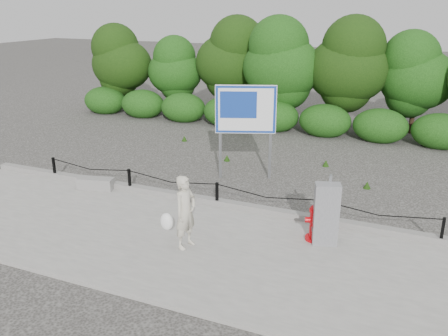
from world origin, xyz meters
TOP-DOWN VIEW (x-y plane):
  - ground at (0.00, 0.00)m, footprint 90.00×90.00m
  - sidewalk at (0.00, -2.00)m, footprint 14.00×4.00m
  - curb at (0.00, 0.05)m, footprint 14.00×0.22m
  - chain_barrier at (0.00, 0.00)m, footprint 10.06×0.06m
  - treeline at (0.94, 8.94)m, footprint 20.31×3.49m
  - fire_hydrant at (2.58, -0.82)m, footprint 0.50×0.50m
  - pedestrian at (0.23, -2.11)m, footprint 0.72×0.62m
  - concrete_block at (-3.40, -0.25)m, footprint 1.00×0.54m
  - utility_cabinet at (2.80, -0.89)m, footprint 0.56×0.43m
  - advertising_sign at (-0.13, 2.25)m, footprint 1.58×0.66m

SIDE VIEW (x-z plane):
  - ground at x=0.00m, z-range 0.00..0.00m
  - sidewalk at x=0.00m, z-range 0.00..0.08m
  - curb at x=0.00m, z-range 0.08..0.22m
  - concrete_block at x=-3.40m, z-range 0.08..0.38m
  - chain_barrier at x=0.00m, z-range 0.16..0.76m
  - fire_hydrant at x=2.58m, z-range 0.06..0.89m
  - utility_cabinet at x=2.80m, z-range 0.01..1.46m
  - pedestrian at x=0.23m, z-range 0.07..1.58m
  - advertising_sign at x=-0.13m, z-range 0.55..3.22m
  - treeline at x=0.94m, z-range 0.28..4.61m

